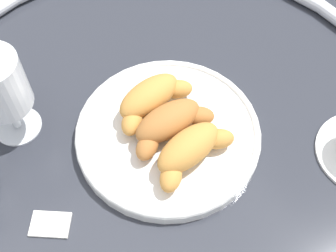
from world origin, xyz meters
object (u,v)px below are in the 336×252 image
(croissant_extra, at_px, (190,150))
(sugar_packet, at_px, (50,224))
(croissant_large, at_px, (151,98))
(pastry_plate, at_px, (168,133))
(croissant_small, at_px, (169,123))

(croissant_extra, distance_m, sugar_packet, 0.20)
(sugar_packet, bearing_deg, croissant_large, -122.76)
(pastry_plate, xyz_separation_m, croissant_small, (-0.00, 0.00, 0.03))
(pastry_plate, distance_m, croissant_large, 0.06)
(croissant_small, distance_m, croissant_extra, 0.05)
(pastry_plate, height_order, sugar_packet, pastry_plate)
(croissant_extra, bearing_deg, croissant_small, -88.83)
(croissant_small, bearing_deg, pastry_plate, -86.94)
(croissant_large, bearing_deg, pastry_plate, 90.08)
(croissant_extra, height_order, sugar_packet, croissant_extra)
(croissant_small, distance_m, sugar_packet, 0.20)
(croissant_large, xyz_separation_m, croissant_extra, (-0.00, 0.10, 0.00))
(croissant_large, relative_size, sugar_packet, 2.70)
(croissant_small, relative_size, sugar_packet, 2.74)
(croissant_large, xyz_separation_m, sugar_packet, (0.20, 0.08, -0.04))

